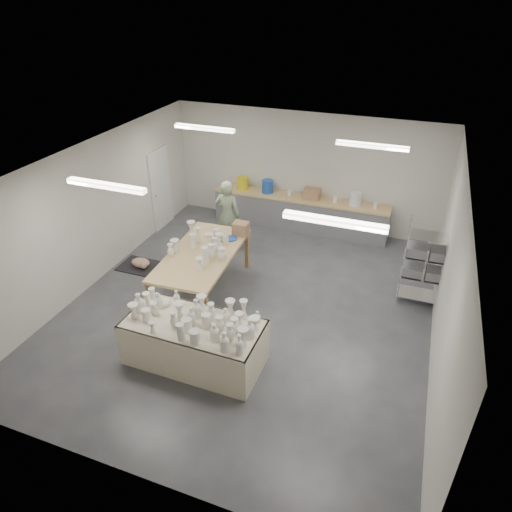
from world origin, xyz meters
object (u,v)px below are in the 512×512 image
at_px(work_table, 205,251).
at_px(drying_table, 196,340).
at_px(potter, 228,215).
at_px(red_stool, 233,233).

bearing_deg(work_table, drying_table, -72.57).
height_order(work_table, potter, potter).
bearing_deg(potter, work_table, 100.44).
height_order(drying_table, potter, potter).
relative_size(potter, red_stool, 4.20).
relative_size(drying_table, potter, 1.33).
relative_size(work_table, red_stool, 6.27).
xyz_separation_m(work_table, red_stool, (-0.29, 2.10, -0.69)).
xyz_separation_m(drying_table, work_table, (-0.76, 2.02, 0.49)).
distance_m(potter, red_stool, 0.67).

